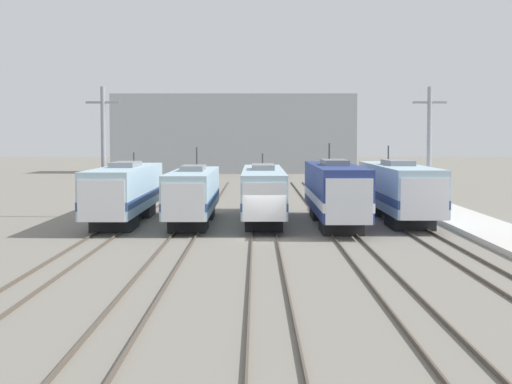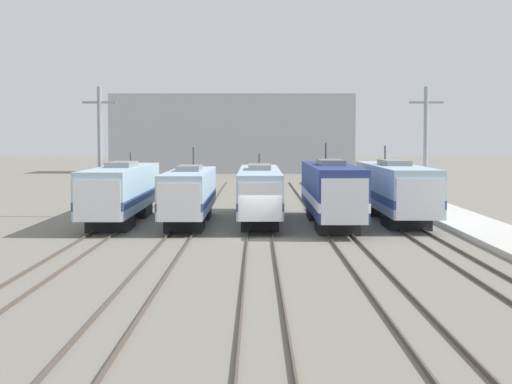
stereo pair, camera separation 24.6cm
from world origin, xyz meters
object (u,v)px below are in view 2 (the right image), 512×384
(locomotive_center, at_px, (261,192))
(locomotive_center_right, at_px, (333,192))
(locomotive_center_left, at_px, (190,194))
(catenary_tower_right, at_px, (427,149))
(catenary_tower_left, at_px, (101,149))
(locomotive_far_right, at_px, (396,190))
(locomotive_far_left, at_px, (122,192))

(locomotive_center, bearing_deg, locomotive_center_right, -31.12)
(locomotive_center, bearing_deg, locomotive_center_left, -157.43)
(locomotive_center_left, relative_size, locomotive_center_right, 0.90)
(locomotive_center, height_order, catenary_tower_right, catenary_tower_right)
(locomotive_center_right, xyz_separation_m, catenary_tower_right, (7.40, 6.15, 2.71))
(locomotive_center_right, bearing_deg, catenary_tower_left, 159.36)
(locomotive_center, distance_m, catenary_tower_right, 12.89)
(locomotive_center_right, height_order, catenary_tower_left, catenary_tower_left)
(locomotive_far_right, xyz_separation_m, catenary_tower_right, (2.68, 2.95, 2.77))
(locomotive_far_left, distance_m, locomotive_center_left, 4.83)
(locomotive_far_right, bearing_deg, catenary_tower_right, 47.78)
(locomotive_center, bearing_deg, locomotive_far_right, 2.11)
(locomotive_center_right, height_order, catenary_tower_right, catenary_tower_right)
(locomotive_center, bearing_deg, catenary_tower_right, 15.25)
(locomotive_center_right, xyz_separation_m, locomotive_far_right, (4.72, 3.20, -0.06))
(catenary_tower_left, bearing_deg, catenary_tower_right, 0.00)
(locomotive_center, xyz_separation_m, locomotive_far_right, (9.43, 0.35, 0.14))
(locomotive_far_left, relative_size, locomotive_center_right, 1.02)
(locomotive_center_left, distance_m, locomotive_far_right, 14.34)
(locomotive_center_right, bearing_deg, catenary_tower_right, 39.74)
(locomotive_center, xyz_separation_m, locomotive_center_right, (4.72, -2.85, 0.19))
(locomotive_center, relative_size, catenary_tower_right, 2.10)
(locomotive_center_left, bearing_deg, catenary_tower_right, 17.36)
(locomotive_far_left, height_order, locomotive_center, locomotive_far_left)
(locomotive_center_left, xyz_separation_m, locomotive_center, (4.72, 1.96, 0.00))
(locomotive_far_left, xyz_separation_m, locomotive_center_right, (14.15, -1.94, 0.09))
(locomotive_center, xyz_separation_m, catenary_tower_right, (12.12, 3.30, 2.90))
(locomotive_center_right, relative_size, locomotive_far_right, 0.94)
(locomotive_center, bearing_deg, locomotive_far_left, -174.49)
(locomotive_far_left, distance_m, locomotive_center_right, 14.28)
(locomotive_center_left, xyz_separation_m, locomotive_far_right, (14.15, 2.31, 0.14))
(locomotive_far_left, relative_size, locomotive_far_right, 0.96)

